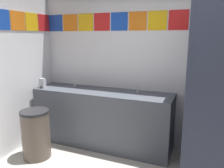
{
  "coord_description": "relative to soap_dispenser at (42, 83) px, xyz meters",
  "views": [
    {
      "loc": [
        0.53,
        -1.63,
        1.72
      ],
      "look_at": [
        -0.61,
        1.15,
        1.09
      ],
      "focal_mm": 36.23,
      "sensor_mm": 36.0,
      "label": 1
    }
  ],
  "objects": [
    {
      "name": "soap_dispenser",
      "position": [
        0.0,
        0.0,
        0.0
      ],
      "size": [
        0.09,
        0.09,
        0.16
      ],
      "color": "#B7BABF",
      "rests_on": "vanity_counter"
    },
    {
      "name": "faucet_left",
      "position": [
        0.44,
        0.26,
        -0.03
      ],
      "size": [
        0.04,
        0.1,
        0.14
      ],
      "color": "silver",
      "rests_on": "vanity_counter"
    },
    {
      "name": "vanity_counter",
      "position": [
        0.99,
        0.17,
        -0.51
      ],
      "size": [
        2.19,
        0.58,
        0.89
      ],
      "color": "#4C515B",
      "rests_on": "ground_plane"
    },
    {
      "name": "faucet_right",
      "position": [
        1.54,
        0.26,
        -0.03
      ],
      "size": [
        0.04,
        0.1,
        0.14
      ],
      "color": "silver",
      "rests_on": "vanity_counter"
    },
    {
      "name": "wall_back",
      "position": [
        1.9,
        0.5,
        0.39
      ],
      "size": [
        4.12,
        0.09,
        2.71
      ],
      "color": "silver",
      "rests_on": "ground_plane"
    },
    {
      "name": "trash_bin",
      "position": [
        0.28,
        -0.55,
        -0.62
      ],
      "size": [
        0.4,
        0.4,
        0.7
      ],
      "color": "brown",
      "rests_on": "ground_plane"
    },
    {
      "name": "stall_divider",
      "position": [
        2.49,
        -0.49,
        0.09
      ],
      "size": [
        0.92,
        1.39,
        2.12
      ],
      "color": "#33384C",
      "rests_on": "ground_plane"
    }
  ]
}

